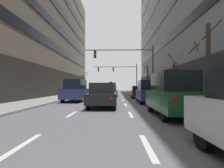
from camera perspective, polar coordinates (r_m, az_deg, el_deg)
ground_plane at (r=12.52m, az=-2.41°, el=-7.63°), size 120.00×120.00×0.00m
sidewalk_left at (r=14.49m, az=-29.39°, el=-6.32°), size 3.66×80.00×0.14m
sidewalk_right at (r=13.75m, az=26.16°, el=-6.64°), size 3.66×80.00×0.14m
lane_stripe_l1_s2 at (r=5.22m, az=-27.04°, el=-17.21°), size 0.16×2.00×0.01m
lane_stripe_l1_s3 at (r=9.82m, az=-12.88°, el=-9.48°), size 0.16×2.00×0.01m
lane_stripe_l1_s4 at (r=14.68m, az=-8.08°, el=-6.60°), size 0.16×2.00×0.01m
lane_stripe_l1_s5 at (r=19.61m, az=-5.71°, el=-5.15°), size 0.16×2.00×0.01m
lane_stripe_l1_s6 at (r=24.57m, az=-4.29°, el=-4.27°), size 0.16×2.00×0.01m
lane_stripe_l1_s7 at (r=29.54m, az=-3.36°, el=-3.69°), size 0.16×2.00×0.01m
lane_stripe_l1_s8 at (r=34.52m, az=-2.69°, el=-3.28°), size 0.16×2.00×0.01m
lane_stripe_l1_s9 at (r=39.51m, az=-2.19°, el=-2.97°), size 0.16×2.00×0.01m
lane_stripe_l1_s10 at (r=44.50m, az=-1.81°, el=-2.73°), size 0.16×2.00×0.01m
lane_stripe_l2_s2 at (r=4.72m, az=11.34°, el=-19.09°), size 0.16×2.00×0.01m
lane_stripe_l2_s3 at (r=9.56m, az=6.00°, el=-9.73°), size 0.16×2.00×0.01m
lane_stripe_l2_s4 at (r=14.51m, az=4.35°, el=-6.68°), size 0.16×2.00×0.01m
lane_stripe_l2_s5 at (r=19.48m, az=3.55°, el=-5.18°), size 0.16×2.00×0.01m
lane_stripe_l2_s6 at (r=24.47m, az=3.07°, el=-4.29°), size 0.16×2.00×0.01m
lane_stripe_l2_s7 at (r=29.46m, az=2.76°, el=-3.70°), size 0.16×2.00×0.01m
lane_stripe_l2_s8 at (r=34.45m, az=2.54°, el=-3.28°), size 0.16×2.00×0.01m
lane_stripe_l2_s9 at (r=39.45m, az=2.37°, el=-2.97°), size 0.16×2.00×0.01m
lane_stripe_l2_s10 at (r=44.44m, az=2.25°, el=-2.73°), size 0.16×2.00×0.01m
car_driving_0 at (r=12.63m, az=-2.97°, el=-3.67°), size 1.95×4.64×1.74m
car_driving_1 at (r=17.88m, az=-11.68°, el=-2.08°), size 2.10×4.60×2.18m
car_driving_2 at (r=42.48m, az=-4.00°, el=-1.73°), size 1.86×4.38×1.64m
taxi_driving_3 at (r=32.24m, az=-0.38°, el=-1.52°), size 2.08×4.60×2.37m
car_driving_4 at (r=24.35m, az=-0.48°, el=-2.40°), size 2.04×4.48×1.65m
car_driving_5 at (r=38.47m, az=-0.05°, el=-1.44°), size 1.98×4.48×2.14m
car_parked_1 at (r=9.39m, az=19.10°, el=-3.13°), size 1.96×4.58×2.21m
car_parked_2 at (r=16.17m, az=11.49°, el=-2.46°), size 1.86×4.26×2.04m
car_parked_3 at (r=23.29m, az=8.33°, el=-2.56°), size 1.83×4.22×1.57m
traffic_signal_0 at (r=20.92m, az=6.43°, el=7.06°), size 8.05×0.35×6.11m
traffic_signal_1 at (r=36.57m, az=3.07°, el=3.73°), size 8.89×0.35×6.02m
street_tree_0 at (r=17.34m, az=19.36°, el=1.13°), size 1.59×1.61×4.38m
street_tree_1 at (r=37.17m, az=-9.55°, el=0.27°), size 1.87×1.69×4.52m
street_tree_2 at (r=30.49m, az=11.37°, el=1.56°), size 0.96×1.56×5.60m
street_tree_3 at (r=11.76m, az=28.54°, el=5.46°), size 1.96×1.60×5.27m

